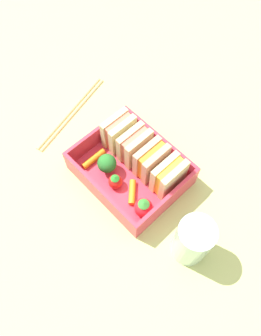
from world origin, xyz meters
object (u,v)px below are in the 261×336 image
Objects in this scene: strawberry_far_left at (115,181)px; chopstick_pair at (72,112)px; broccoli_floret at (107,164)px; sandwich_left at (119,132)px; drinking_glass at (192,241)px; sandwich_center_right at (169,176)px; strawberry_left at (143,207)px; carrot_stick_left at (132,192)px; sandwich_center_left at (135,146)px; carrot_stick_far_left at (94,159)px; sandwich_center at (151,161)px.

strawberry_far_left reaches higher than chopstick_pair.
broccoli_floret is 0.20× the size of chopstick_pair.
drinking_glass is (21.52, -5.24, 0.33)cm from sandwich_left.
chopstick_pair is 33.74cm from drinking_glass.
sandwich_center_right is 10.50cm from broccoli_floret.
drinking_glass is at bearing -5.84° from chopstick_pair.
strawberry_left is 0.39× the size of drinking_glass.
broccoli_floret is at bearing 179.98° from carrot_stick_left.
sandwich_center_left is at bearing 133.25° from carrot_stick_left.
sandwich_center_right reaches higher than strawberry_far_left.
carrot_stick_far_left is at bearing -153.92° from sandwich_center_right.
sandwich_left is 22.15cm from drinking_glass.
sandwich_center_left is 5.57cm from broccoli_floret.
chopstick_pair is (-23.64, -1.84, -3.99)cm from sandwich_center_right.
carrot_stick_far_left is 3.59cm from broccoli_floret.
sandwich_center reaches higher than carrot_stick_far_left.
carrot_stick_far_left is 0.24× the size of chopstick_pair.
broccoli_floret is at bearing 162.06° from strawberry_far_left.
strawberry_left is 24.81cm from chopstick_pair.
drinking_glass is at bearing 1.74° from carrot_stick_far_left.
sandwich_center_left reaches higher than strawberry_left.
strawberry_left is at bearing -10.32° from chopstick_pair.
drinking_glass is at bearing 0.47° from broccoli_floret.
broccoli_floret is 6.37cm from carrot_stick_left.
sandwich_center_right is 2.09× the size of strawberry_far_left.
sandwich_center_left is 2.09× the size of strawberry_far_left.
sandwich_center_right is at bearing 0.00° from sandwich_center.
sandwich_left is 6.19cm from broccoli_floret.
drinking_glass is (17.56, -5.24, 0.33)cm from sandwich_center_left.
sandwich_center_right reaches higher than broccoli_floret.
sandwich_center is (3.96, 0.00, 0.00)cm from sandwich_center_left.
carrot_stick_far_left is at bearing -178.26° from drinking_glass.
strawberry_left is (8.55, -6.26, -1.51)cm from sandwich_center_left.
strawberry_left reaches higher than chopstick_pair.
carrot_stick_far_left is 6.04cm from strawberry_far_left.
drinking_glass is at bearing 6.44° from strawberry_left.
broccoli_floret is at bearing -179.53° from drinking_glass.
broccoli_floret is at bearing 9.30° from carrot_stick_far_left.
chopstick_pair is at bearing -174.67° from sandwich_center.
strawberry_left is (0.64, -6.26, -1.51)cm from sandwich_center_right.
strawberry_far_left is at bearing -179.45° from strawberry_left.
chopstick_pair is (-20.81, 3.56, -1.40)cm from carrot_stick_left.
strawberry_left reaches higher than strawberry_far_left.
sandwich_center_left is 0.67× the size of drinking_glass.
sandwich_left is 6.45cm from carrot_stick_far_left.
sandwich_center_left is 1.00× the size of sandwich_center.
sandwich_center is 20.17cm from chopstick_pair.
strawberry_far_left is at bearing -176.07° from drinking_glass.
broccoli_floret is (3.11, 0.51, 1.72)cm from carrot_stick_far_left.
sandwich_left is 3.96cm from sandwich_center_left.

